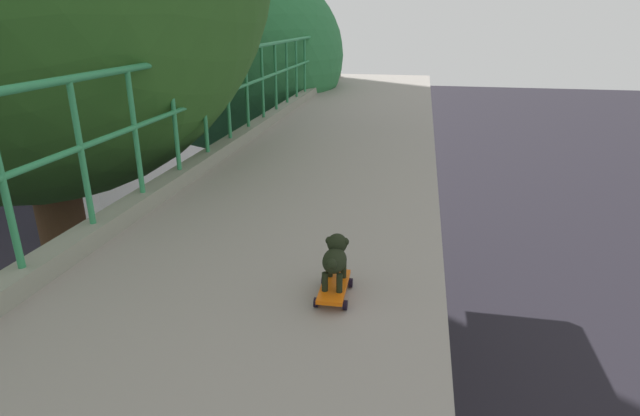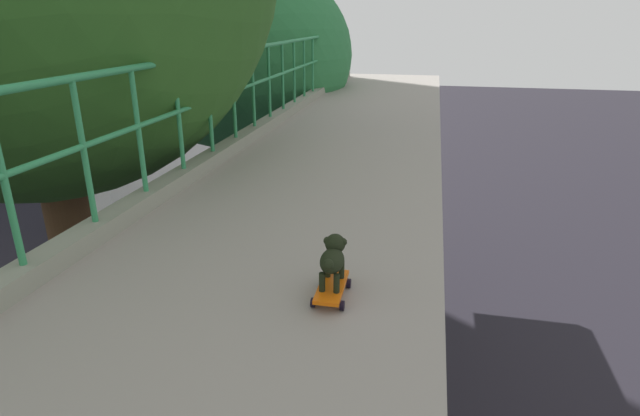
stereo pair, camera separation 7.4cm
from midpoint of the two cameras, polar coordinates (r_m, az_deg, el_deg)
city_bus at (r=23.34m, az=-18.93°, el=5.91°), size 2.64×10.76×3.40m
roadside_tree_far at (r=12.96m, az=-10.40°, el=16.34°), size 5.53×5.53×8.80m
toy_skateboard at (r=3.04m, az=0.89°, el=-8.90°), size 0.20×0.41×0.08m
small_dog at (r=2.98m, az=1.02°, el=-5.49°), size 0.14×0.34×0.28m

